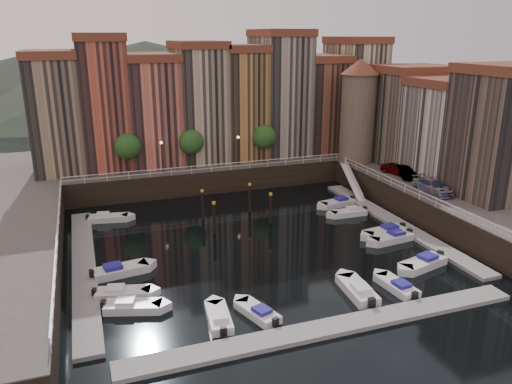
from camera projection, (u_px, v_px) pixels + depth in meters
name	position (u px, v px, depth m)	size (l,w,h in m)	color
ground	(253.00, 240.00, 50.29)	(200.00, 200.00, 0.00)	black
quay_far	(195.00, 165.00, 73.20)	(80.00, 20.00, 3.00)	black
quay_right	(489.00, 202.00, 56.97)	(20.00, 36.00, 3.00)	black
dock_left	(84.00, 266.00, 44.18)	(2.00, 28.00, 0.35)	gray
dock_right	(395.00, 222.00, 54.51)	(2.00, 28.00, 0.35)	gray
dock_near	(332.00, 327.00, 34.97)	(30.00, 2.00, 0.35)	gray
mountains	(136.00, 76.00, 147.28)	(145.00, 100.00, 18.00)	#2D382D
far_terrace	(219.00, 101.00, 69.16)	(48.70, 10.30, 17.50)	#8F775B
right_terrace	(452.00, 125.00, 59.27)	(9.30, 24.30, 14.00)	#706454
corner_tower	(358.00, 110.00, 66.62)	(5.20, 5.20, 13.80)	#6B5B4C
promenade_trees	(196.00, 142.00, 64.23)	(21.20, 3.20, 5.20)	black
street_lamps	(201.00, 148.00, 63.65)	(10.36, 0.36, 4.18)	black
railings	(238.00, 190.00, 53.54)	(36.08, 34.04, 0.52)	white
gangway	(352.00, 180.00, 64.15)	(2.78, 8.32, 3.73)	white
mooring_pilings	(235.00, 208.00, 54.72)	(7.06, 5.34, 3.78)	black
boat_left_0	(132.00, 306.00, 37.32)	(4.57, 2.80, 1.03)	silver
boat_left_1	(122.00, 293.00, 39.21)	(4.60, 2.55, 1.03)	silver
boat_left_2	(119.00, 271.00, 42.92)	(5.03, 2.44, 1.13)	silver
boat_left_4	(107.00, 218.00, 55.31)	(4.60, 2.34, 1.03)	silver
boat_right_0	(424.00, 263.00, 44.34)	(5.08, 2.92, 1.14)	silver
boat_right_1	(392.00, 238.00, 49.89)	(4.89, 2.24, 1.10)	silver
boat_right_2	(386.00, 232.00, 51.36)	(4.97, 2.39, 1.12)	silver
boat_right_3	(349.00, 212.00, 57.04)	(4.35, 1.64, 1.00)	silver
boat_right_4	(338.00, 203.00, 60.27)	(4.74, 2.36, 1.06)	silver
boat_near_0	(219.00, 318.00, 35.83)	(2.02, 4.40, 0.99)	silver
boat_near_1	(258.00, 312.00, 36.56)	(2.70, 4.26, 0.96)	silver
boat_near_2	(358.00, 290.00, 39.58)	(2.19, 5.03, 1.14)	silver
boat_near_3	(397.00, 286.00, 40.34)	(1.94, 4.39, 0.99)	silver
car_a	(395.00, 169.00, 62.43)	(1.58, 3.92, 1.33)	gray
car_b	(406.00, 173.00, 60.73)	(1.48, 4.25, 1.40)	gray
car_c	(433.00, 187.00, 54.79)	(2.15, 5.28, 1.53)	gray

